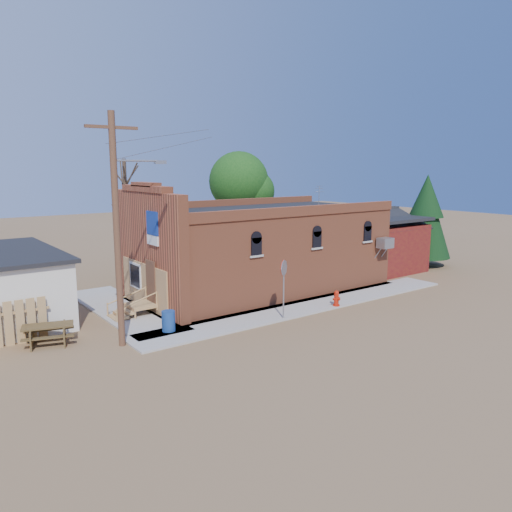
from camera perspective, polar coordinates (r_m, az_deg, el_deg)
ground at (r=23.87m, az=4.83°, el=-6.87°), size 120.00×120.00×0.00m
sidewalk_south at (r=25.47m, az=6.03°, el=-5.71°), size 19.00×2.20×0.08m
sidewalk_west at (r=25.65m, az=-15.09°, el=-5.89°), size 2.60×10.00×0.08m
brick_bar at (r=28.51m, az=0.06°, el=0.77°), size 16.40×7.97×6.30m
red_shed at (r=35.26m, az=13.01°, el=2.18°), size 5.40×6.40×4.30m
utility_pole at (r=19.69m, az=-15.50°, el=3.39°), size 3.12×0.26×9.00m
tree_bare_near at (r=32.45m, az=-14.74°, el=8.00°), size 2.80×2.80×7.65m
tree_leafy at (r=37.20m, az=-1.96°, el=8.50°), size 4.40×4.40×8.15m
evergreen_tree at (r=37.36m, az=18.85°, el=4.56°), size 3.60×3.60×6.50m
fire_hydrant at (r=25.45m, az=9.18°, el=-4.79°), size 0.44×0.39×0.80m
stop_sign at (r=22.75m, az=3.19°, el=-2.01°), size 0.66×0.45×2.74m
trash_barrel at (r=21.67m, az=-9.98°, el=-7.33°), size 0.60×0.60×0.87m
picnic_table at (r=21.64m, az=-22.66°, el=-7.97°), size 2.25×1.94×0.80m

